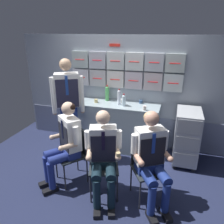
% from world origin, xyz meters
% --- Properties ---
extents(ground, '(4.80, 4.80, 0.04)m').
position_xyz_m(ground, '(0.00, 0.00, -0.02)').
color(ground, '#1F2542').
extents(galley_bulkhead, '(4.20, 0.14, 2.15)m').
position_xyz_m(galley_bulkhead, '(0.01, 1.37, 1.09)').
color(galley_bulkhead, '#9099A7').
rests_on(galley_bulkhead, ground).
extents(galley_counter, '(1.55, 0.53, 0.92)m').
position_xyz_m(galley_counter, '(-0.01, 1.09, 0.46)').
color(galley_counter, '#A1B3B9').
rests_on(galley_counter, ground).
extents(service_trolley, '(0.40, 0.65, 0.96)m').
position_xyz_m(service_trolley, '(1.26, 0.94, 0.51)').
color(service_trolley, black).
rests_on(service_trolley, ground).
extents(folding_chair_left, '(0.56, 0.56, 0.85)m').
position_xyz_m(folding_chair_left, '(-0.37, -0.03, 0.53)').
color(folding_chair_left, '#2D2D33').
rests_on(folding_chair_left, ground).
extents(crew_member_left, '(0.64, 0.68, 1.29)m').
position_xyz_m(crew_member_left, '(-0.47, -0.15, 0.72)').
color(crew_member_left, black).
rests_on(crew_member_left, ground).
extents(folding_chair_right, '(0.51, 0.51, 0.85)m').
position_xyz_m(folding_chair_right, '(0.11, -0.15, 0.53)').
color(folding_chair_right, '#2D2D33').
rests_on(folding_chair_right, ground).
extents(crew_member_right, '(0.53, 0.67, 1.27)m').
position_xyz_m(crew_member_right, '(0.17, -0.30, 0.70)').
color(crew_member_right, black).
rests_on(crew_member_right, ground).
extents(folding_chair_by_counter, '(0.55, 0.55, 0.85)m').
position_xyz_m(folding_chair_by_counter, '(0.70, -0.06, 0.53)').
color(folding_chair_by_counter, '#2D2D33').
rests_on(folding_chair_by_counter, ground).
extents(crew_member_by_counter, '(0.61, 0.70, 1.29)m').
position_xyz_m(crew_member_by_counter, '(0.79, -0.20, 0.72)').
color(crew_member_by_counter, black).
rests_on(crew_member_by_counter, ground).
extents(crew_member_standing, '(0.51, 0.40, 1.79)m').
position_xyz_m(crew_member_standing, '(-0.77, 0.57, 1.09)').
color(crew_member_standing, black).
rests_on(crew_member_standing, ground).
extents(water_bottle_clear, '(0.07, 0.07, 0.23)m').
position_xyz_m(water_bottle_clear, '(0.11, 1.03, 1.03)').
color(water_bottle_clear, silver).
rests_on(water_bottle_clear, galley_counter).
extents(sparkling_bottle_green, '(0.08, 0.08, 0.30)m').
position_xyz_m(sparkling_bottle_green, '(-0.28, 1.25, 1.06)').
color(sparkling_bottle_green, '#4BA355').
rests_on(sparkling_bottle_green, galley_counter).
extents(water_bottle_short, '(0.06, 0.06, 0.30)m').
position_xyz_m(water_bottle_short, '(0.01, 1.07, 1.06)').
color(water_bottle_short, silver).
rests_on(water_bottle_short, galley_counter).
extents(paper_cup_blue, '(0.07, 0.07, 0.07)m').
position_xyz_m(paper_cup_blue, '(-0.44, 1.06, 0.95)').
color(paper_cup_blue, tan).
rests_on(paper_cup_blue, galley_counter).
extents(paper_cup_tan, '(0.08, 0.08, 0.06)m').
position_xyz_m(paper_cup_tan, '(0.02, 1.22, 0.95)').
color(paper_cup_tan, silver).
rests_on(paper_cup_tan, galley_counter).
extents(espresso_cup_small, '(0.06, 0.06, 0.08)m').
position_xyz_m(espresso_cup_small, '(0.51, 0.91, 0.96)').
color(espresso_cup_small, silver).
rests_on(espresso_cup_small, galley_counter).
extents(coffee_cup_white, '(0.07, 0.07, 0.06)m').
position_xyz_m(coffee_cup_white, '(0.39, 1.26, 0.95)').
color(coffee_cup_white, navy).
rests_on(coffee_cup_white, galley_counter).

